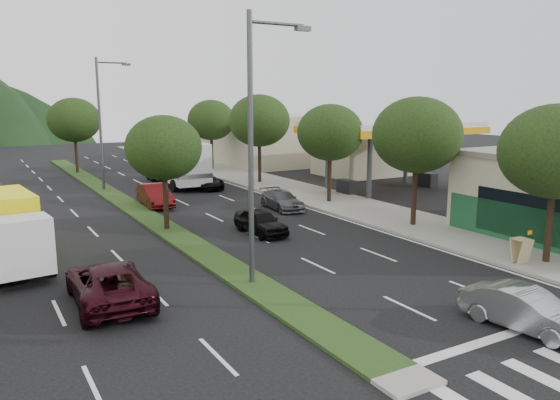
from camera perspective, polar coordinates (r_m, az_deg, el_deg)
ground at (r=14.92m, az=11.93°, el=-17.51°), size 160.00×160.00×0.00m
sidewalk_right at (r=41.36m, az=1.73°, el=0.97°), size 5.00×90.00×0.15m
median at (r=39.33m, az=-16.36°, el=0.02°), size 1.60×56.00×0.12m
gas_canopy at (r=42.32m, az=11.51°, el=7.21°), size 12.20×8.20×5.25m
bldg_right_far at (r=60.91m, az=-2.09°, el=6.45°), size 10.00×16.00×5.20m
tree_r_a at (r=25.13m, az=26.88°, el=4.53°), size 4.60×4.60×6.63m
tree_r_b at (r=30.22m, az=14.12°, el=6.59°), size 4.80×4.80×6.94m
tree_r_c at (r=36.40m, az=5.27°, el=7.03°), size 4.40×4.40×6.48m
tree_r_d at (r=44.91m, az=-2.18°, el=8.28°), size 5.00×5.00×7.17m
tree_r_e at (r=53.95m, az=-7.21°, el=8.28°), size 4.60×4.60×6.71m
tree_med_near at (r=29.19m, az=-12.05°, el=5.34°), size 4.00×4.00×6.02m
tree_med_far at (r=54.44m, az=-20.73°, el=7.83°), size 4.80×4.80×6.94m
streetlight_near at (r=19.96m, az=-2.56°, el=6.58°), size 2.60×0.25×10.00m
streetlight_mid at (r=43.66m, az=-18.07°, el=8.23°), size 2.60×0.25×10.00m
sedan_silver at (r=18.47m, az=24.33°, el=-10.41°), size 1.86×4.08×1.30m
suv_maroon at (r=19.84m, az=-17.47°, el=-8.29°), size 2.60×5.27×1.44m
car_queue_a at (r=28.44m, az=-2.03°, el=-2.27°), size 1.64×3.85×1.30m
car_queue_b at (r=34.74m, az=0.21°, el=-0.01°), size 1.97×4.20×1.18m
car_queue_c at (r=36.59m, az=-12.94°, el=0.47°), size 1.75×4.48×1.45m
car_queue_d at (r=43.10m, az=-7.85°, el=1.99°), size 2.23×4.48×1.22m
box_truck at (r=25.38m, az=-26.57°, el=-3.12°), size 2.94×6.41×3.06m
motorhome at (r=45.36m, az=-10.76°, el=3.99°), size 3.26×9.48×3.60m
a_frame_sign at (r=25.06m, az=23.90°, el=-4.64°), size 0.70×0.78×1.44m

